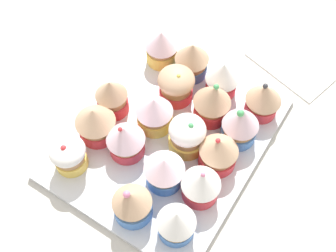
{
  "coord_description": "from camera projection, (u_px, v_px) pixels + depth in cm",
  "views": [
    {
      "loc": [
        -30.21,
        -19.19,
        63.11
      ],
      "look_at": [
        0.0,
        0.0,
        4.2
      ],
      "focal_mm": 45.18,
      "sensor_mm": 36.0,
      "label": 1
    }
  ],
  "objects": [
    {
      "name": "ground_plane",
      "position": [
        168.0,
        143.0,
        0.74
      ],
      "size": [
        180.0,
        180.0,
        3.0
      ],
      "primitive_type": "cube",
      "color": "beige"
    },
    {
      "name": "baking_tray",
      "position": [
        168.0,
        137.0,
        0.72
      ],
      "size": [
        36.89,
        30.12,
        1.2
      ],
      "color": "silver",
      "rests_on": "ground_plane"
    },
    {
      "name": "cupcake_0",
      "position": [
        176.0,
        222.0,
        0.6
      ],
      "size": [
        5.75,
        5.75,
        7.13
      ],
      "color": "#477AC6",
      "rests_on": "baking_tray"
    },
    {
      "name": "cupcake_1",
      "position": [
        201.0,
        184.0,
        0.63
      ],
      "size": [
        6.06,
        6.06,
        7.4
      ],
      "color": "#D1333D",
      "rests_on": "baking_tray"
    },
    {
      "name": "cupcake_2",
      "position": [
        217.0,
        154.0,
        0.66
      ],
      "size": [
        6.21,
        6.21,
        7.01
      ],
      "color": "#D1333D",
      "rests_on": "baking_tray"
    },
    {
      "name": "cupcake_3",
      "position": [
        241.0,
        124.0,
        0.68
      ],
      "size": [
        6.04,
        6.04,
        8.21
      ],
      "color": "#477AC6",
      "rests_on": "baking_tray"
    },
    {
      "name": "cupcake_4",
      "position": [
        264.0,
        99.0,
        0.71
      ],
      "size": [
        6.1,
        6.1,
        7.29
      ],
      "color": "#D1333D",
      "rests_on": "baking_tray"
    },
    {
      "name": "cupcake_5",
      "position": [
        132.0,
        203.0,
        0.61
      ],
      "size": [
        5.93,
        5.93,
        7.29
      ],
      "color": "#477AC6",
      "rests_on": "baking_tray"
    },
    {
      "name": "cupcake_6",
      "position": [
        164.0,
        170.0,
        0.64
      ],
      "size": [
        6.34,
        6.34,
        6.9
      ],
      "color": "#477AC6",
      "rests_on": "baking_tray"
    },
    {
      "name": "cupcake_7",
      "position": [
        187.0,
        135.0,
        0.68
      ],
      "size": [
        6.0,
        6.0,
        7.22
      ],
      "color": "#EFC651",
      "rests_on": "baking_tray"
    },
    {
      "name": "cupcake_8",
      "position": [
        212.0,
        102.0,
        0.7
      ],
      "size": [
        6.37,
        6.37,
        8.29
      ],
      "color": "#D1333D",
      "rests_on": "baking_tray"
    },
    {
      "name": "cupcake_9",
      "position": [
        222.0,
        78.0,
        0.73
      ],
      "size": [
        5.95,
        5.95,
        7.33
      ],
      "color": "#D1333D",
      "rests_on": "baking_tray"
    },
    {
      "name": "cupcake_10",
      "position": [
        126.0,
        139.0,
        0.67
      ],
      "size": [
        6.3,
        6.3,
        7.12
      ],
      "color": "#D1333D",
      "rests_on": "baking_tray"
    },
    {
      "name": "cupcake_11",
      "position": [
        154.0,
        112.0,
        0.7
      ],
      "size": [
        6.22,
        6.22,
        7.17
      ],
      "color": "#EFC651",
      "rests_on": "baking_tray"
    },
    {
      "name": "cupcake_12",
      "position": [
        176.0,
        85.0,
        0.73
      ],
      "size": [
        6.42,
        6.42,
        6.78
      ],
      "color": "#D1333D",
      "rests_on": "baking_tray"
    },
    {
      "name": "cupcake_13",
      "position": [
        192.0,
        59.0,
        0.75
      ],
      "size": [
        6.17,
        6.17,
        7.44
      ],
      "color": "#477AC6",
      "rests_on": "baking_tray"
    },
    {
      "name": "cupcake_14",
      "position": [
        69.0,
        155.0,
        0.66
      ],
      "size": [
        5.76,
        5.76,
        6.29
      ],
      "color": "#EFC651",
      "rests_on": "baking_tray"
    },
    {
      "name": "cupcake_15",
      "position": [
        95.0,
        122.0,
        0.69
      ],
      "size": [
        6.66,
        6.66,
        7.09
      ],
      "color": "#D1333D",
      "rests_on": "baking_tray"
    },
    {
      "name": "cupcake_16",
      "position": [
        112.0,
        96.0,
        0.71
      ],
      "size": [
        5.5,
        5.5,
        7.63
      ],
      "color": "#D1333D",
      "rests_on": "baking_tray"
    },
    {
      "name": "cupcake_17",
      "position": [
        162.0,
        46.0,
        0.77
      ],
      "size": [
        6.08,
        6.08,
        7.26
      ],
      "color": "#EFC651",
      "rests_on": "baking_tray"
    },
    {
      "name": "napkin",
      "position": [
        300.0,
        58.0,
        0.82
      ],
      "size": [
        17.9,
        18.96,
        0.6
      ],
      "primitive_type": "cube",
      "rotation": [
        0.0,
        0.0,
        -0.27
      ],
      "color": "white",
      "rests_on": "ground_plane"
    }
  ]
}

